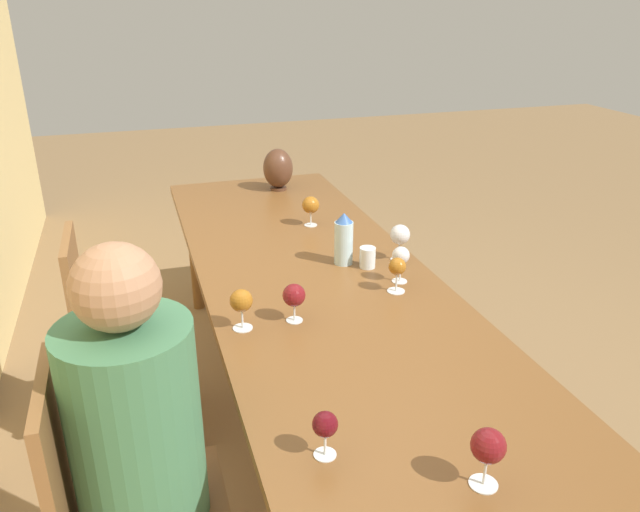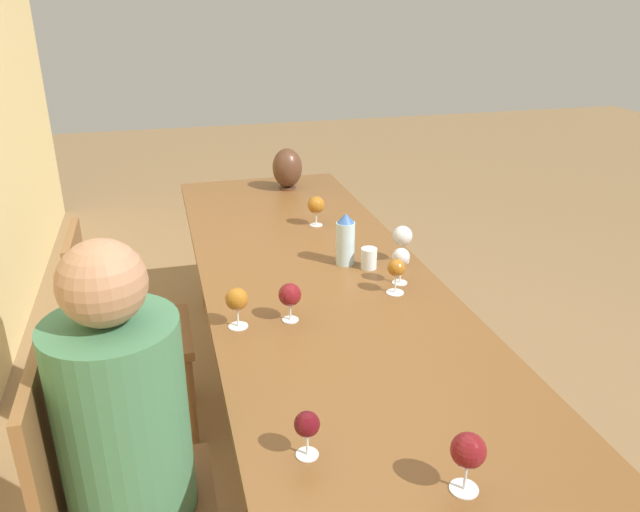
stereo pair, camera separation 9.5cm
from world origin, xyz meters
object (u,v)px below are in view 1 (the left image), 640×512
object	(u,v)px
vase	(278,169)
chair_far	(116,332)
chair_near	(119,508)
water_tumbler	(367,257)
wine_glass_5	(401,256)
wine_glass_6	(294,296)
person_near	(144,450)
wine_glass_0	(397,267)
wine_glass_3	(400,235)
wine_glass_1	(325,426)
wine_glass_4	(488,447)
wine_glass_7	(311,205)
wine_glass_2	(241,301)
water_bottle	(344,239)

from	to	relation	value
vase	chair_far	distance (m)	1.38
vase	chair_near	world-z (taller)	vase
water_tumbler	wine_glass_5	bearing A→B (deg)	-157.15
wine_glass_6	person_near	bearing A→B (deg)	129.38
chair_near	wine_glass_0	bearing A→B (deg)	-62.56
water_tumbler	vase	xyz separation A→B (m)	(1.16, 0.09, 0.08)
wine_glass_6	chair_near	xyz separation A→B (m)	(-0.43, 0.61, -0.34)
vase	chair_far	size ratio (longest dim) A/B	0.25
wine_glass_3	wine_glass_1	bearing A→B (deg)	147.82
wine_glass_3	wine_glass_4	distance (m)	1.30
vase	wine_glass_4	bearing A→B (deg)	177.59
water_tumbler	wine_glass_3	world-z (taller)	wine_glass_3
water_tumbler	vase	distance (m)	1.17
wine_glass_3	wine_glass_4	world-z (taller)	wine_glass_3
vase	wine_glass_3	distance (m)	1.16
wine_glass_1	wine_glass_5	world-z (taller)	wine_glass_5
vase	person_near	bearing A→B (deg)	156.57
wine_glass_6	wine_glass_7	world-z (taller)	wine_glass_7
wine_glass_2	person_near	xyz separation A→B (m)	(-0.43, 0.35, -0.17)
water_bottle	wine_glass_7	bearing A→B (deg)	0.11
wine_glass_3	wine_glass_5	size ratio (longest dim) A/B	1.07
wine_glass_1	chair_near	size ratio (longest dim) A/B	0.13
wine_glass_2	wine_glass_7	world-z (taller)	wine_glass_7
wine_glass_6	wine_glass_1	bearing A→B (deg)	171.17
water_tumbler	chair_far	size ratio (longest dim) A/B	0.09
wine_glass_4	chair_far	world-z (taller)	chair_far
vase	chair_near	size ratio (longest dim) A/B	0.25
wine_glass_3	chair_far	distance (m)	1.24
water_tumbler	wine_glass_0	bearing A→B (deg)	-174.85
wine_glass_7	chair_near	bearing A→B (deg)	144.76
vase	person_near	size ratio (longest dim) A/B	0.18
water_bottle	wine_glass_2	xyz separation A→B (m)	(-0.41, 0.50, -0.01)
water_bottle	person_near	distance (m)	1.21
wine_glass_6	person_near	xyz separation A→B (m)	(-0.43, 0.53, -0.17)
water_bottle	chair_near	size ratio (longest dim) A/B	0.23
wine_glass_0	wine_glass_1	bearing A→B (deg)	145.77
wine_glass_5	person_near	bearing A→B (deg)	121.55
wine_glass_6	wine_glass_7	distance (m)	0.95
wine_glass_6	chair_far	bearing A→B (deg)	47.75
wine_glass_3	chair_near	world-z (taller)	chair_near
water_bottle	wine_glass_1	distance (m)	1.17
wine_glass_4	wine_glass_6	xyz separation A→B (m)	(0.87, 0.21, -0.01)
chair_far	wine_glass_7	bearing A→B (deg)	-70.45
wine_glass_6	vase	bearing A→B (deg)	-11.73
wine_glass_0	wine_glass_3	size ratio (longest dim) A/B	0.88
wine_glass_0	wine_glass_6	distance (m)	0.44
wine_glass_1	wine_glass_6	distance (m)	0.68
wine_glass_3	person_near	xyz separation A→B (m)	(-0.81, 1.09, -0.18)
water_bottle	chair_far	world-z (taller)	water_bottle
water_tumbler	vase	world-z (taller)	vase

